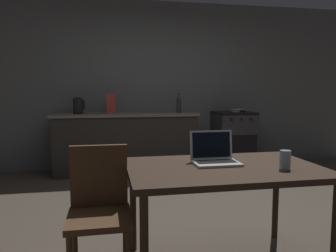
{
  "coord_description": "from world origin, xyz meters",
  "views": [
    {
      "loc": [
        -0.8,
        -3.0,
        1.25
      ],
      "look_at": [
        -0.06,
        0.86,
        0.82
      ],
      "focal_mm": 35.29,
      "sensor_mm": 36.0,
      "label": 1
    }
  ],
  "objects_px": {
    "chair": "(99,205)",
    "frying_pan": "(238,110)",
    "dining_table": "(224,176)",
    "laptop": "(215,157)",
    "bottle": "(179,104)",
    "stove_oven": "(233,139)",
    "drinking_glass": "(285,160)",
    "cereal_box": "(111,104)",
    "electric_kettle": "(78,106)"
  },
  "relations": [
    {
      "from": "chair",
      "to": "electric_kettle",
      "type": "distance_m",
      "value": 2.96
    },
    {
      "from": "drinking_glass",
      "to": "cereal_box",
      "type": "distance_m",
      "value": 3.28
    },
    {
      "from": "dining_table",
      "to": "bottle",
      "type": "bearing_deg",
      "value": 83.56
    },
    {
      "from": "bottle",
      "to": "drinking_glass",
      "type": "bearing_deg",
      "value": -89.32
    },
    {
      "from": "dining_table",
      "to": "bottle",
      "type": "height_order",
      "value": "bottle"
    },
    {
      "from": "laptop",
      "to": "drinking_glass",
      "type": "xyz_separation_m",
      "value": [
        0.4,
        -0.26,
        0.02
      ]
    },
    {
      "from": "drinking_glass",
      "to": "cereal_box",
      "type": "bearing_deg",
      "value": 109.02
    },
    {
      "from": "dining_table",
      "to": "drinking_glass",
      "type": "relative_size",
      "value": 10.39
    },
    {
      "from": "bottle",
      "to": "frying_pan",
      "type": "xyz_separation_m",
      "value": [
        0.98,
        0.02,
        -0.11
      ]
    },
    {
      "from": "stove_oven",
      "to": "laptop",
      "type": "xyz_separation_m",
      "value": [
        -1.28,
        -2.81,
        0.32
      ]
    },
    {
      "from": "chair",
      "to": "bottle",
      "type": "bearing_deg",
      "value": 52.0
    },
    {
      "from": "stove_oven",
      "to": "chair",
      "type": "bearing_deg",
      "value": -125.95
    },
    {
      "from": "dining_table",
      "to": "chair",
      "type": "relative_size",
      "value": 1.5
    },
    {
      "from": "dining_table",
      "to": "bottle",
      "type": "xyz_separation_m",
      "value": [
        0.32,
        2.86,
        0.38
      ]
    },
    {
      "from": "stove_oven",
      "to": "frying_pan",
      "type": "height_order",
      "value": "frying_pan"
    },
    {
      "from": "electric_kettle",
      "to": "frying_pan",
      "type": "bearing_deg",
      "value": -0.69
    },
    {
      "from": "stove_oven",
      "to": "electric_kettle",
      "type": "xyz_separation_m",
      "value": [
        -2.43,
        0.0,
        0.57
      ]
    },
    {
      "from": "drinking_glass",
      "to": "cereal_box",
      "type": "relative_size",
      "value": 0.44
    },
    {
      "from": "dining_table",
      "to": "electric_kettle",
      "type": "bearing_deg",
      "value": 112.22
    },
    {
      "from": "laptop",
      "to": "cereal_box",
      "type": "distance_m",
      "value": 2.92
    },
    {
      "from": "dining_table",
      "to": "frying_pan",
      "type": "bearing_deg",
      "value": 65.62
    },
    {
      "from": "laptop",
      "to": "bottle",
      "type": "height_order",
      "value": "bottle"
    },
    {
      "from": "chair",
      "to": "bottle",
      "type": "relative_size",
      "value": 3.01
    },
    {
      "from": "chair",
      "to": "laptop",
      "type": "xyz_separation_m",
      "value": [
        0.81,
        0.08,
        0.27
      ]
    },
    {
      "from": "electric_kettle",
      "to": "frying_pan",
      "type": "xyz_separation_m",
      "value": [
        2.49,
        -0.03,
        -0.09
      ]
    },
    {
      "from": "stove_oven",
      "to": "cereal_box",
      "type": "relative_size",
      "value": 3.12
    },
    {
      "from": "bottle",
      "to": "drinking_glass",
      "type": "height_order",
      "value": "bottle"
    },
    {
      "from": "chair",
      "to": "frying_pan",
      "type": "relative_size",
      "value": 2.22
    },
    {
      "from": "stove_oven",
      "to": "electric_kettle",
      "type": "bearing_deg",
      "value": 179.94
    },
    {
      "from": "laptop",
      "to": "bottle",
      "type": "relative_size",
      "value": 1.09
    },
    {
      "from": "chair",
      "to": "laptop",
      "type": "distance_m",
      "value": 0.86
    },
    {
      "from": "dining_table",
      "to": "frying_pan",
      "type": "height_order",
      "value": "frying_pan"
    },
    {
      "from": "dining_table",
      "to": "laptop",
      "type": "height_order",
      "value": "laptop"
    },
    {
      "from": "laptop",
      "to": "electric_kettle",
      "type": "xyz_separation_m",
      "value": [
        -1.15,
        2.81,
        0.24
      ]
    },
    {
      "from": "chair",
      "to": "cereal_box",
      "type": "xyz_separation_m",
      "value": [
        0.14,
        2.91,
        0.54
      ]
    },
    {
      "from": "stove_oven",
      "to": "laptop",
      "type": "height_order",
      "value": "laptop"
    },
    {
      "from": "chair",
      "to": "laptop",
      "type": "height_order",
      "value": "laptop"
    },
    {
      "from": "dining_table",
      "to": "frying_pan",
      "type": "xyz_separation_m",
      "value": [
        1.3,
        2.88,
        0.27
      ]
    },
    {
      "from": "chair",
      "to": "laptop",
      "type": "relative_size",
      "value": 2.76
    },
    {
      "from": "stove_oven",
      "to": "frying_pan",
      "type": "bearing_deg",
      "value": -25.09
    },
    {
      "from": "bottle",
      "to": "frying_pan",
      "type": "height_order",
      "value": "bottle"
    },
    {
      "from": "electric_kettle",
      "to": "cereal_box",
      "type": "relative_size",
      "value": 0.83
    },
    {
      "from": "electric_kettle",
      "to": "drinking_glass",
      "type": "bearing_deg",
      "value": -63.3
    },
    {
      "from": "bottle",
      "to": "drinking_glass",
      "type": "xyz_separation_m",
      "value": [
        0.04,
        -3.02,
        -0.25
      ]
    },
    {
      "from": "electric_kettle",
      "to": "drinking_glass",
      "type": "distance_m",
      "value": 3.45
    },
    {
      "from": "dining_table",
      "to": "cereal_box",
      "type": "distance_m",
      "value": 3.04
    },
    {
      "from": "bottle",
      "to": "drinking_glass",
      "type": "distance_m",
      "value": 3.03
    },
    {
      "from": "frying_pan",
      "to": "drinking_glass",
      "type": "bearing_deg",
      "value": -107.27
    },
    {
      "from": "stove_oven",
      "to": "laptop",
      "type": "bearing_deg",
      "value": -114.56
    },
    {
      "from": "dining_table",
      "to": "stove_oven",
      "type": "bearing_deg",
      "value": 66.79
    }
  ]
}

